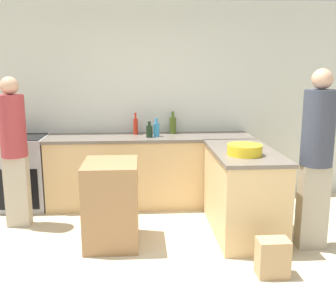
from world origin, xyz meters
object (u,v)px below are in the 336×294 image
Objects in this scene: olive_oil_bottle at (173,125)px; paper_bag at (273,258)px; mixing_bowl at (245,150)px; person_at_peninsula at (317,153)px; range_oven at (22,172)px; wine_bottle_dark at (149,131)px; island_table at (111,203)px; hot_sauce_bottle at (136,126)px; person_by_range at (14,146)px; dish_soap_bottle at (156,129)px.

olive_oil_bottle is 0.88× the size of paper_bag.
mixing_bowl is 0.70m from person_at_peninsula.
range_oven is 2.63× the size of mixing_bowl.
mixing_bowl is at bearing -49.30° from wine_bottle_dark.
island_table is 4.25× the size of wine_bottle_dark.
hot_sauce_bottle is at bearing -175.65° from olive_oil_bottle.
hot_sauce_bottle is (1.50, 0.14, 0.58)m from range_oven.
dish_soap_bottle is at bearing 20.03° from person_by_range.
island_table is 3.00× the size of hot_sauce_bottle.
island_table is at bearing -100.44° from hot_sauce_bottle.
range_oven is 0.52× the size of person_at_peninsula.
wine_bottle_dark is at bearing 140.51° from person_at_peninsula.
paper_bag is at bearing -60.86° from wine_bottle_dark.
mixing_bowl is 0.21× the size of person_by_range.
range_oven is 0.55× the size of person_by_range.
wine_bottle_dark reaches higher than paper_bag.
range_oven is at bearing -174.94° from olive_oil_bottle.
person_at_peninsula is at bearing -42.29° from dish_soap_bottle.
hot_sauce_bottle is 2.39m from person_at_peninsula.
dish_soap_bottle is 0.82× the size of hot_sauce_bottle.
person_by_range is (0.13, -0.64, 0.48)m from range_oven.
range_oven is at bearing 144.18° from paper_bag.
wine_bottle_dark is 0.12× the size of person_by_range.
island_table is 1.68m from olive_oil_bottle.
range_oven is 1.86m from dish_soap_bottle.
person_at_peninsula is at bearing -18.50° from mixing_bowl.
paper_bag is (2.60, -1.33, -0.78)m from person_by_range.
person_by_range is at bearing -150.39° from hot_sauce_bottle.
dish_soap_bottle is at bearing 116.26° from paper_bag.
paper_bag is (0.08, -0.76, -0.82)m from mixing_bowl.
person_by_range reaches higher than mixing_bowl.
person_at_peninsula is at bearing -39.49° from wine_bottle_dark.
olive_oil_bottle is (0.75, 1.37, 0.62)m from island_table.
island_table is at bearing 152.23° from paper_bag.
mixing_bowl is 1.74× the size of wine_bottle_dark.
range_oven is at bearing 156.58° from person_at_peninsula.
hot_sauce_bottle is 0.16× the size of person_at_peninsula.
range_oven is 0.81m from person_by_range.
person_at_peninsula is (1.63, -1.34, -0.02)m from wine_bottle_dark.
island_table is (1.26, -1.19, -0.03)m from range_oven.
olive_oil_bottle is at bearing 4.35° from hot_sauce_bottle.
hot_sauce_bottle is 1.42× the size of wine_bottle_dark.
person_by_range is at bearing 165.96° from person_at_peninsula.
wine_bottle_dark is 0.43m from olive_oil_bottle.
range_oven is at bearing 176.83° from wine_bottle_dark.
wine_bottle_dark is at bearing 68.89° from island_table.
wine_bottle_dark reaches higher than range_oven.
dish_soap_bottle reaches higher than island_table.
paper_bag is (0.95, -1.93, -0.86)m from dish_soap_bottle.
hot_sauce_bottle is 0.30m from wine_bottle_dark.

